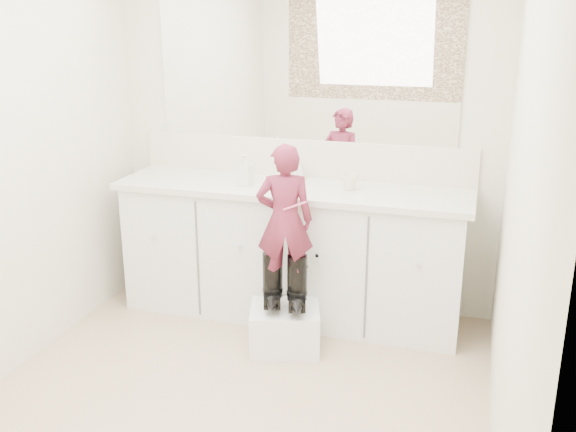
% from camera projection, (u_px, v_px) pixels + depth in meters
% --- Properties ---
extents(floor, '(3.00, 3.00, 0.00)m').
position_uv_depth(floor, '(222.00, 414.00, 3.24)').
color(floor, '#998564').
rests_on(floor, ground).
extents(wall_back, '(2.60, 0.00, 2.60)m').
position_uv_depth(wall_back, '(304.00, 130.00, 4.26)').
color(wall_back, beige).
rests_on(wall_back, floor).
extents(wall_right, '(0.00, 3.00, 3.00)m').
position_uv_depth(wall_right, '(519.00, 209.00, 2.52)').
color(wall_right, beige).
rests_on(wall_right, floor).
extents(vanity_cabinet, '(2.20, 0.55, 0.85)m').
position_uv_depth(vanity_cabinet, '(292.00, 254.00, 4.24)').
color(vanity_cabinet, silver).
rests_on(vanity_cabinet, floor).
extents(countertop, '(2.28, 0.58, 0.04)m').
position_uv_depth(countertop, '(291.00, 189.00, 4.09)').
color(countertop, beige).
rests_on(countertop, vanity_cabinet).
extents(backsplash, '(2.28, 0.03, 0.25)m').
position_uv_depth(backsplash, '(303.00, 158.00, 4.30)').
color(backsplash, beige).
rests_on(backsplash, countertop).
extents(mirror, '(2.00, 0.02, 1.00)m').
position_uv_depth(mirror, '(304.00, 63.00, 4.11)').
color(mirror, white).
rests_on(mirror, wall_back).
extents(faucet, '(0.08, 0.08, 0.10)m').
position_uv_depth(faucet, '(298.00, 173.00, 4.22)').
color(faucet, silver).
rests_on(faucet, countertop).
extents(cup, '(0.13, 0.13, 0.10)m').
position_uv_depth(cup, '(350.00, 182.00, 3.98)').
color(cup, beige).
rests_on(cup, countertop).
extents(soap_bottle, '(0.10, 0.10, 0.20)m').
position_uv_depth(soap_bottle, '(245.00, 170.00, 4.08)').
color(soap_bottle, beige).
rests_on(soap_bottle, countertop).
extents(step_stool, '(0.49, 0.44, 0.26)m').
position_uv_depth(step_stool, '(285.00, 328.00, 3.86)').
color(step_stool, white).
rests_on(step_stool, floor).
extents(boot_left, '(0.18, 0.25, 0.34)m').
position_uv_depth(boot_left, '(273.00, 280.00, 3.79)').
color(boot_left, black).
rests_on(boot_left, step_stool).
extents(boot_right, '(0.18, 0.25, 0.34)m').
position_uv_depth(boot_right, '(297.00, 283.00, 3.75)').
color(boot_right, black).
rests_on(boot_right, step_stool).
extents(toddler, '(0.37, 0.30, 0.90)m').
position_uv_depth(toddler, '(285.00, 221.00, 3.66)').
color(toddler, '#A13152').
rests_on(toddler, step_stool).
extents(toothbrush, '(0.13, 0.05, 0.06)m').
position_uv_depth(toothbrush, '(295.00, 206.00, 3.58)').
color(toothbrush, '#DC5582').
rests_on(toothbrush, toddler).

